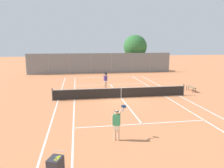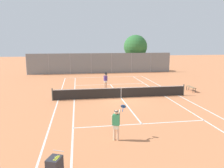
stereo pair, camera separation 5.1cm
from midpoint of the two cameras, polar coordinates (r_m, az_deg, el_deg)
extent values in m
plane|color=#CC7A4C|center=(19.57, 2.31, -3.65)|extent=(120.00, 120.00, 0.00)
cube|color=silver|center=(31.09, -2.04, 1.81)|extent=(11.00, 0.10, 0.01)
cube|color=silver|center=(19.28, -13.98, -4.19)|extent=(0.10, 23.80, 0.01)
cube|color=silver|center=(21.33, 16.96, -2.89)|extent=(0.10, 23.80, 0.01)
cube|color=silver|center=(19.21, -9.89, -4.08)|extent=(0.10, 23.80, 0.01)
cube|color=silver|center=(20.77, 13.56, -3.08)|extent=(0.10, 23.80, 0.01)
cube|color=silver|center=(13.65, 7.72, -10.28)|extent=(8.26, 0.10, 0.01)
cube|color=silver|center=(25.72, -0.52, -0.10)|extent=(8.26, 0.10, 0.01)
cube|color=silver|center=(19.57, 2.31, -3.64)|extent=(0.10, 12.80, 0.01)
cylinder|color=#474C47|center=(19.20, -15.39, -2.68)|extent=(0.10, 0.10, 1.07)
cylinder|color=#474C47|center=(21.42, 18.13, -1.45)|extent=(0.10, 0.10, 1.07)
cube|color=black|center=(19.46, 2.32, -2.32)|extent=(11.90, 0.02, 0.89)
cube|color=white|center=(19.36, 2.33, -1.01)|extent=(11.90, 0.03, 0.06)
cube|color=white|center=(19.47, 2.32, -2.38)|extent=(0.05, 0.03, 0.89)
cube|color=#2D2D33|center=(8.63, -14.73, -20.03)|extent=(0.62, 0.69, 0.64)
cylinder|color=#B7B7BC|center=(8.69, -13.75, -16.59)|extent=(0.41, 0.20, 0.02)
sphere|color=#D1DB33|center=(8.52, -13.55, -17.92)|extent=(0.07, 0.07, 0.07)
sphere|color=#D1DB33|center=(8.47, -13.80, -18.16)|extent=(0.07, 0.07, 0.07)
sphere|color=#D1DB33|center=(8.41, -14.00, -18.39)|extent=(0.07, 0.07, 0.07)
sphere|color=#D1DB33|center=(8.37, -14.19, -18.65)|extent=(0.07, 0.07, 0.07)
sphere|color=#D1DB33|center=(8.32, -14.48, -18.85)|extent=(0.07, 0.07, 0.07)
sphere|color=#D1DB33|center=(8.55, -13.92, -17.92)|extent=(0.07, 0.07, 0.07)
sphere|color=#D1DB33|center=(8.48, -14.17, -18.05)|extent=(0.07, 0.07, 0.07)
sphere|color=#D1DB33|center=(8.44, -14.43, -18.23)|extent=(0.07, 0.07, 0.07)
sphere|color=#D1DB33|center=(8.41, -14.63, -18.58)|extent=(0.07, 0.07, 0.07)
sphere|color=#D1DB33|center=(8.33, -14.88, -18.68)|extent=(0.07, 0.07, 0.07)
sphere|color=#D1DB33|center=(8.59, -14.43, -17.94)|extent=(0.07, 0.07, 0.07)
sphere|color=#D1DB33|center=(8.53, -14.64, -18.15)|extent=(0.07, 0.07, 0.07)
cylinder|color=beige|center=(11.32, 0.62, -12.56)|extent=(0.13, 0.13, 0.82)
cylinder|color=beige|center=(11.28, 1.54, -12.64)|extent=(0.13, 0.13, 0.82)
cube|color=beige|center=(11.17, 1.09, -11.05)|extent=(0.33, 0.27, 0.24)
cube|color=#338C59|center=(11.04, 1.09, -9.31)|extent=(0.39, 0.31, 0.56)
sphere|color=beige|center=(10.91, 1.10, -7.39)|extent=(0.22, 0.22, 0.22)
cylinder|color=black|center=(10.89, 1.10, -7.06)|extent=(0.23, 0.23, 0.02)
cylinder|color=beige|center=(11.11, -0.03, -9.51)|extent=(0.08, 0.08, 0.52)
cylinder|color=beige|center=(11.05, 1.92, -7.71)|extent=(0.25, 0.45, 0.35)
cylinder|color=#1E4C99|center=(11.22, 2.85, -6.57)|extent=(0.13, 0.24, 0.22)
cylinder|color=#1E4C99|center=(11.30, 2.96, -5.85)|extent=(0.33, 0.29, 0.23)
cylinder|color=#D8A884|center=(23.66, -1.61, -0.07)|extent=(0.13, 0.13, 0.82)
cylinder|color=#D8A884|center=(23.56, -1.97, -0.12)|extent=(0.13, 0.13, 0.82)
cube|color=white|center=(23.55, -1.79, 0.69)|extent=(0.33, 0.28, 0.24)
cube|color=#4C388C|center=(23.49, -1.80, 1.55)|extent=(0.39, 0.33, 0.56)
sphere|color=#D8A884|center=(23.43, -1.80, 2.50)|extent=(0.22, 0.22, 0.22)
cylinder|color=black|center=(23.42, -1.81, 2.65)|extent=(0.23, 0.23, 0.02)
cylinder|color=#D8A884|center=(23.62, -1.35, 1.46)|extent=(0.08, 0.08, 0.52)
cylinder|color=#D8A884|center=(23.26, -1.89, 2.18)|extent=(0.27, 0.45, 0.35)
cylinder|color=black|center=(22.95, -1.81, 2.47)|extent=(0.14, 0.24, 0.22)
cylinder|color=black|center=(22.83, -1.65, 2.71)|extent=(0.34, 0.30, 0.23)
sphere|color=#D1DB33|center=(27.74, 5.41, 0.72)|extent=(0.07, 0.07, 0.07)
sphere|color=#D1DB33|center=(16.39, 19.94, -7.10)|extent=(0.07, 0.07, 0.07)
cube|color=olive|center=(23.49, 19.87, -0.73)|extent=(0.36, 1.50, 0.05)
cylinder|color=#262626|center=(22.93, 20.32, -1.63)|extent=(0.05, 0.05, 0.41)
cylinder|color=#262626|center=(24.02, 18.84, -0.99)|extent=(0.05, 0.05, 0.41)
cylinder|color=#262626|center=(23.05, 20.86, -1.60)|extent=(0.05, 0.05, 0.41)
cylinder|color=#262626|center=(24.14, 19.37, -0.97)|extent=(0.05, 0.05, 0.41)
cylinder|color=gray|center=(35.42, -21.58, 4.79)|extent=(0.08, 0.08, 3.21)
cylinder|color=gray|center=(34.87, -16.34, 5.02)|extent=(0.08, 0.08, 3.21)
cylinder|color=gray|center=(34.61, -10.97, 5.22)|extent=(0.08, 0.08, 3.21)
cylinder|color=gray|center=(34.66, -5.56, 5.38)|extent=(0.08, 0.08, 3.21)
cylinder|color=gray|center=(35.02, -0.22, 5.49)|extent=(0.08, 0.08, 3.21)
cylinder|color=gray|center=(35.66, 4.98, 5.54)|extent=(0.08, 0.08, 3.21)
cylinder|color=gray|center=(36.59, 9.95, 5.56)|extent=(0.08, 0.08, 3.21)
cylinder|color=gray|center=(37.78, 14.64, 5.53)|extent=(0.08, 0.08, 3.21)
cube|color=slate|center=(34.80, -2.88, 5.44)|extent=(22.78, 0.02, 3.17)
cylinder|color=brown|center=(38.13, 5.95, 5.52)|extent=(0.25, 0.25, 2.75)
sphere|color=#2D6B33|center=(37.97, 6.04, 9.68)|extent=(3.97, 3.97, 3.97)
sphere|color=#2D6B33|center=(38.01, 5.67, 8.93)|extent=(2.63, 2.63, 2.63)
camera|label=1|loc=(0.03, -90.07, -0.01)|focal=35.00mm
camera|label=2|loc=(0.03, 89.93, 0.01)|focal=35.00mm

